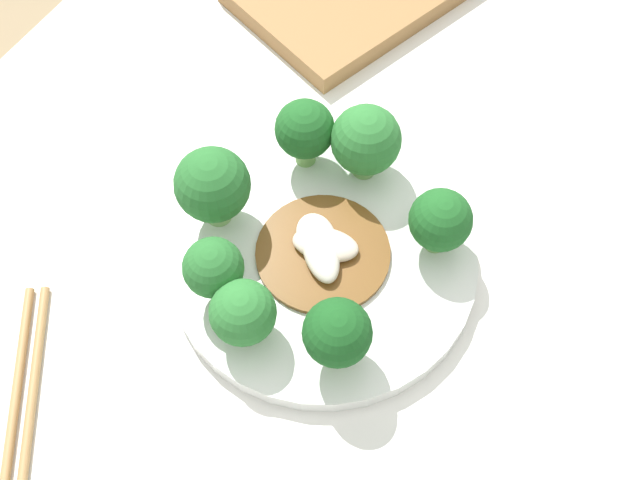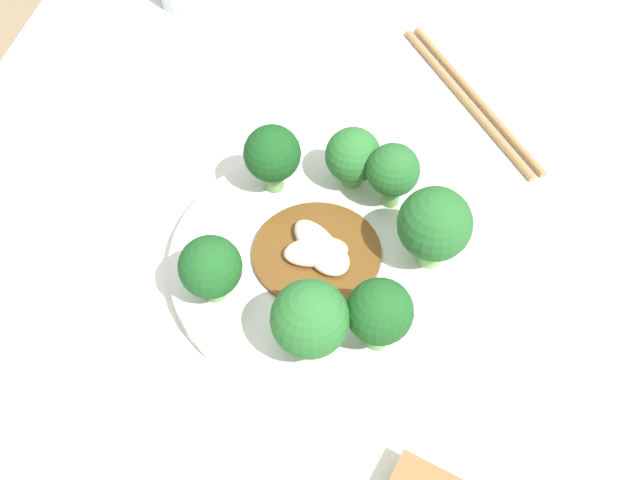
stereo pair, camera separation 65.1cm
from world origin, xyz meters
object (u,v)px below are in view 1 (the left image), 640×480
(broccoli_southwest, at_px, (337,334))
(stirfry_center, at_px, (320,248))
(broccoli_east, at_px, (366,141))
(broccoli_northwest, at_px, (213,269))
(broccoli_northeast, at_px, (305,130))
(broccoli_west, at_px, (243,313))
(chopsticks, at_px, (19,440))
(plate, at_px, (320,258))
(broccoli_southeast, at_px, (440,221))
(broccoli_north, at_px, (213,186))

(broccoli_southwest, height_order, stirfry_center, broccoli_southwest)
(broccoli_east, bearing_deg, broccoli_northwest, 164.99)
(broccoli_northeast, xyz_separation_m, broccoli_west, (-0.16, -0.04, -0.01))
(broccoli_northeast, relative_size, chopsticks, 0.31)
(plate, distance_m, broccoli_east, 0.10)
(stirfry_center, height_order, chopsticks, stirfry_center)
(broccoli_northwest, bearing_deg, broccoli_northeast, 2.48)
(broccoli_southeast, xyz_separation_m, chopsticks, (-0.28, 0.19, -0.05))
(broccoli_north, xyz_separation_m, broccoli_southwest, (-0.06, -0.14, -0.00))
(broccoli_east, xyz_separation_m, stirfry_center, (-0.09, -0.01, -0.03))
(plate, distance_m, broccoli_southwest, 0.10)
(broccoli_north, bearing_deg, broccoli_northeast, -20.92)
(plate, height_order, broccoli_northeast, broccoli_northeast)
(plate, bearing_deg, broccoli_northeast, 37.44)
(broccoli_southeast, distance_m, broccoli_east, 0.09)
(broccoli_southeast, distance_m, stirfry_center, 0.10)
(broccoli_northwest, height_order, broccoli_southwest, broccoli_southwest)
(broccoli_northeast, distance_m, chopsticks, 0.31)
(broccoli_southeast, height_order, broccoli_northwest, broccoli_northwest)
(broccoli_northeast, height_order, broccoli_west, broccoli_northeast)
(broccoli_north, xyz_separation_m, stirfry_center, (0.01, -0.09, -0.04))
(broccoli_northwest, bearing_deg, chopsticks, 158.79)
(broccoli_southeast, bearing_deg, broccoli_northeast, 80.92)
(plate, height_order, broccoli_northwest, broccoli_northwest)
(stirfry_center, bearing_deg, broccoli_east, 5.12)
(plate, distance_m, chopsticks, 0.26)
(plate, relative_size, broccoli_east, 3.50)
(broccoli_east, bearing_deg, broccoli_northeast, 106.99)
(broccoli_north, distance_m, broccoli_northwest, 0.07)
(broccoli_northeast, distance_m, stirfry_center, 0.10)
(broccoli_southwest, bearing_deg, plate, 37.67)
(broccoli_northwest, xyz_separation_m, broccoli_west, (-0.02, -0.04, -0.01))
(plate, relative_size, broccoli_northeast, 3.73)
(broccoli_northwest, xyz_separation_m, stirfry_center, (0.07, -0.05, -0.03))
(broccoli_northeast, distance_m, broccoli_west, 0.16)
(broccoli_northeast, height_order, stirfry_center, broccoli_northeast)
(broccoli_west, xyz_separation_m, stirfry_center, (0.09, -0.01, -0.03))
(broccoli_west, relative_size, chopsticks, 0.28)
(broccoli_north, distance_m, broccoli_west, 0.11)
(broccoli_north, xyz_separation_m, broccoli_northwest, (-0.06, -0.04, -0.01))
(broccoli_east, bearing_deg, broccoli_southeast, -113.21)
(broccoli_north, xyz_separation_m, broccoli_east, (0.10, -0.08, -0.00))
(broccoli_northeast, bearing_deg, broccoli_east, -73.01)
(broccoli_southeast, relative_size, chopsticks, 0.29)
(broccoli_southeast, distance_m, broccoli_north, 0.18)
(broccoli_east, distance_m, stirfry_center, 0.09)
(plate, relative_size, broccoli_west, 4.25)
(chopsticks, bearing_deg, broccoli_northwest, -21.21)
(plate, height_order, broccoli_southeast, broccoli_southeast)
(chopsticks, bearing_deg, broccoli_east, -18.24)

